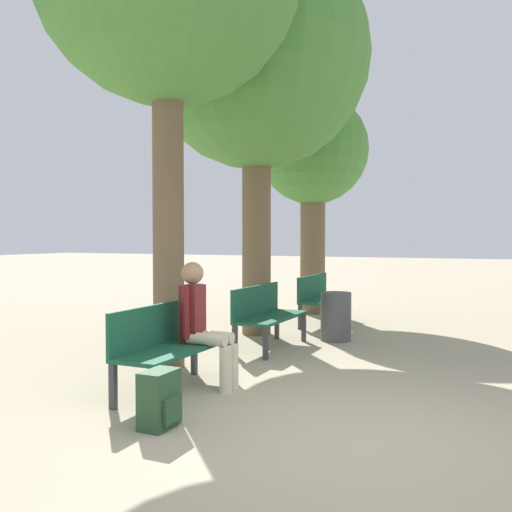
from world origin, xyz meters
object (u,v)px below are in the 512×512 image
object	(u,v)px
bench_row_1	(265,312)
trash_bin	(336,316)
person_seated	(202,321)
bench_row_2	(320,296)
tree_row_1	(256,58)
backpack	(160,400)
tree_row_2	(313,155)
bench_row_0	(168,341)

from	to	relation	value
bench_row_1	trash_bin	size ratio (longest dim) A/B	2.09
person_seated	trash_bin	distance (m)	3.31
bench_row_2	tree_row_1	world-z (taller)	tree_row_1
bench_row_1	backpack	bearing A→B (deg)	-80.83
bench_row_2	tree_row_2	world-z (taller)	tree_row_2
bench_row_2	trash_bin	distance (m)	1.71
backpack	trash_bin	world-z (taller)	trash_bin
bench_row_1	person_seated	xyz separation A→B (m)	(0.25, -2.25, 0.19)
bench_row_0	tree_row_1	world-z (taller)	tree_row_1
person_seated	backpack	size ratio (longest dim) A/B	2.76
bench_row_0	backpack	bearing A→B (deg)	-60.14
bench_row_1	person_seated	world-z (taller)	person_seated
bench_row_2	tree_row_1	bearing A→B (deg)	-112.37
backpack	bench_row_2	bearing A→B (deg)	95.37
tree_row_1	trash_bin	size ratio (longest dim) A/B	8.57
bench_row_0	tree_row_2	size ratio (longest dim) A/B	0.34
bench_row_2	trash_bin	world-z (taller)	bench_row_2
tree_row_2	backpack	xyz separation A→B (m)	(1.18, -7.42, -3.09)
bench_row_1	tree_row_2	size ratio (longest dim) A/B	0.34
bench_row_0	bench_row_1	world-z (taller)	same
tree_row_2	backpack	size ratio (longest dim) A/B	9.47
tree_row_1	trash_bin	bearing A→B (deg)	-1.37
bench_row_0	bench_row_1	distance (m)	2.53
bench_row_1	tree_row_1	bearing A→B (deg)	120.64
bench_row_0	tree_row_1	distance (m)	5.40
bench_row_2	person_seated	distance (m)	4.79
tree_row_1	trash_bin	distance (m)	4.38
bench_row_0	bench_row_1	size ratio (longest dim) A/B	1.00
bench_row_1	trash_bin	distance (m)	1.27
person_seated	backpack	distance (m)	1.40
tree_row_1	person_seated	size ratio (longest dim) A/B	4.79
bench_row_2	trash_bin	size ratio (longest dim) A/B	2.09
backpack	trash_bin	xyz separation A→B (m)	(0.19, 4.53, 0.14)
bench_row_1	tree_row_1	xyz separation A→B (m)	(-0.62, 1.04, 4.01)
bench_row_0	trash_bin	world-z (taller)	bench_row_0
person_seated	bench_row_2	bearing A→B (deg)	92.97
bench_row_2	tree_row_1	size ratio (longest dim) A/B	0.24
bench_row_2	tree_row_1	distance (m)	4.32
backpack	tree_row_1	bearing A→B (deg)	104.55
person_seated	tree_row_1	bearing A→B (deg)	104.71
tree_row_2	bench_row_0	bearing A→B (deg)	-84.53
bench_row_1	bench_row_2	xyz separation A→B (m)	(0.00, 2.53, 0.00)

